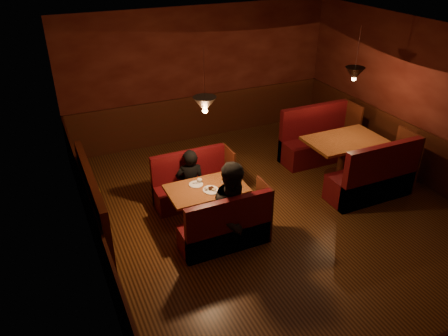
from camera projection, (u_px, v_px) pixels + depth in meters
name	position (u px, v px, depth m)	size (l,w,h in m)	color
room	(267.00, 161.00, 6.81)	(6.02, 7.02, 2.92)	#341A0A
main_table	(208.00, 196.00, 6.94)	(1.24, 0.75, 0.87)	#5D2D10
main_bench_far	(193.00, 186.00, 7.61)	(1.37, 0.49, 0.93)	#38040B
main_bench_near	(227.00, 231.00, 6.49)	(1.37, 0.49, 0.93)	#38040B
second_table	(343.00, 149.00, 8.22)	(1.43, 0.91, 0.81)	#5D2D10
second_bench_far	(317.00, 143.00, 9.03)	(1.58, 0.59, 1.13)	#38040B
second_bench_near	(374.00, 180.00, 7.66)	(1.58, 0.59, 1.13)	#38040B
diner_a	(190.00, 168.00, 7.35)	(0.51, 0.33, 1.39)	black
diner_b	(235.00, 195.00, 6.29)	(0.84, 0.65, 1.73)	black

